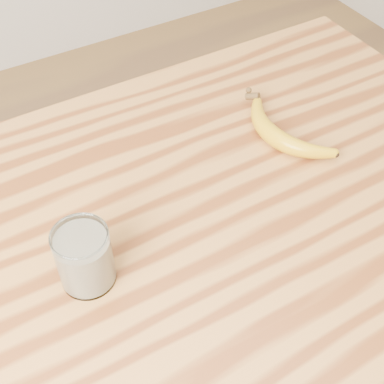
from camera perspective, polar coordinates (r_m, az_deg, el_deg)
table at (r=1.03m, az=1.24°, el=-6.25°), size 1.20×0.80×0.90m
smoothie_glass at (r=0.81m, az=-11.40°, el=-6.92°), size 0.08×0.08×0.11m
banana at (r=1.03m, az=8.86°, el=5.74°), size 0.16×0.31×0.04m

